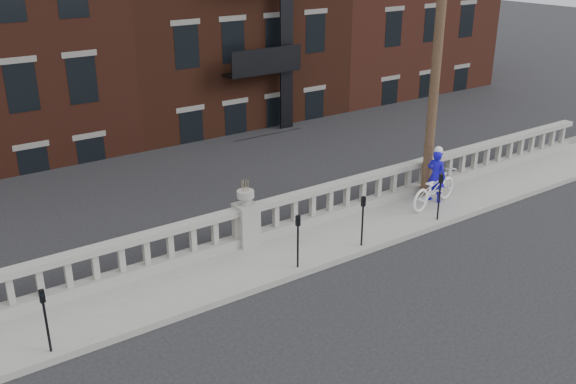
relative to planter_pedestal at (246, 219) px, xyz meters
name	(u,v)px	position (x,y,z in m)	size (l,w,h in m)	color
ground	(343,317)	(0.00, -3.95, -0.83)	(120.00, 120.00, 0.00)	black
sidewalk	(267,260)	(0.00, -0.95, -0.76)	(32.00, 2.20, 0.15)	gray
balustrade	(246,226)	(0.00, 0.00, -0.19)	(28.00, 0.34, 1.03)	gray
planter_pedestal	(246,219)	(0.00, 0.00, 0.00)	(0.55, 0.55, 1.76)	gray
lower_level	(46,46)	(0.56, 19.09, 1.80)	(80.00, 44.00, 20.80)	#605E59
utility_pole	(440,26)	(6.20, -0.35, 4.41)	(1.60, 0.28, 10.00)	#422D1E
parking_meter_b	(45,314)	(-5.53, -1.80, 0.17)	(0.10, 0.09, 1.36)	black
parking_meter_c	(298,235)	(0.34, -1.80, 0.17)	(0.10, 0.09, 1.36)	black
parking_meter_d	(363,215)	(2.37, -1.80, 0.17)	(0.10, 0.09, 1.36)	black
parking_meter_e	(440,191)	(5.19, -1.80, 0.17)	(0.10, 0.09, 1.36)	black
bicycle	(434,188)	(5.84, -1.00, -0.14)	(0.72, 2.07, 1.09)	white
cyclist	(436,176)	(6.12, -0.80, 0.12)	(0.59, 0.38, 1.61)	#140CBB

